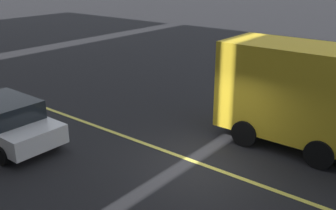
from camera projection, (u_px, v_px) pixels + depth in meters
name	position (u px, v px, depth m)	size (l,w,h in m)	color
ground	(201.00, 164.00, 11.95)	(200.00, 200.00, 0.00)	black
lane_stripe_center	(201.00, 164.00, 11.95)	(80.00, 0.16, 0.01)	#D8CC4C
car_white	(3.00, 120.00, 13.25)	(4.75, 2.08, 1.55)	silver
truck_yellow	(319.00, 99.00, 12.30)	(7.10, 2.51, 3.42)	silver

